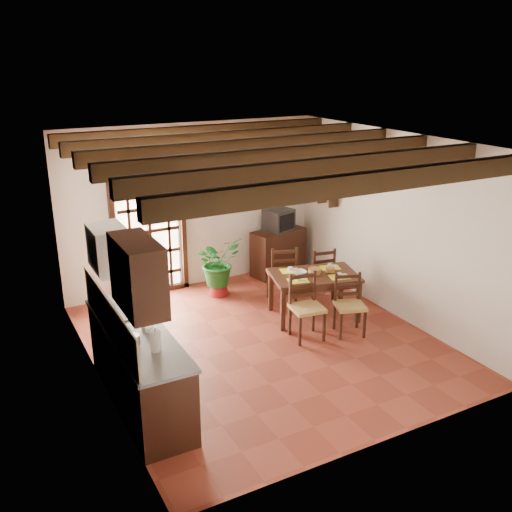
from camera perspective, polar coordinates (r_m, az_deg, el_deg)
ground_plane at (r=8.12m, az=0.71°, el=-8.63°), size 5.00×5.00×0.00m
room_shell at (r=7.44m, az=0.77°, el=3.81°), size 4.52×5.02×2.81m
ceiling_beams at (r=7.25m, az=0.80°, el=10.48°), size 4.50×4.34×0.20m
french_door at (r=9.49m, az=-10.67°, el=2.94°), size 1.26×0.11×2.32m
kitchen_counter at (r=6.76m, az=-11.69°, el=-10.70°), size 0.64×2.25×1.38m
upper_cabinet at (r=5.53m, az=-11.73°, el=-1.89°), size 0.35×0.80×0.70m
range_hood at (r=6.71m, az=-14.56°, el=0.69°), size 0.38×0.60×0.54m
counter_items at (r=6.61m, az=-12.21°, el=-6.69°), size 0.50×1.43×0.25m
dining_table at (r=8.69m, az=5.84°, el=-2.36°), size 1.46×1.13×0.70m
chair_near_left at (r=8.15m, az=5.06°, el=-6.27°), size 0.49×0.47×0.94m
chair_near_right at (r=8.36m, az=9.30°, el=-5.90°), size 0.51×0.50×0.88m
chair_far_left at (r=9.29m, az=2.61°, el=-2.79°), size 0.56×0.55×0.98m
chair_far_right at (r=9.48m, az=6.37°, el=-2.59°), size 0.48×0.46×0.89m
table_setting at (r=8.66m, az=5.86°, el=-1.94°), size 0.94×0.62×0.09m
table_bowl at (r=8.62m, az=4.32°, el=-1.66°), size 0.23×0.23×0.05m
sideboard at (r=10.42m, az=2.22°, el=0.40°), size 1.06×0.64×0.84m
crt_tv at (r=10.23m, az=2.28°, el=3.62°), size 0.56×0.54×0.39m
fuse_box at (r=10.27m, az=1.47°, el=7.83°), size 0.25×0.03×0.32m
plant_pot at (r=9.62m, az=-3.76°, el=-3.26°), size 0.34×0.34×0.21m
potted_plant at (r=9.46m, az=-3.82°, el=-0.69°), size 2.28×2.08×2.14m
wall_shelf at (r=9.93m, az=7.20°, el=5.86°), size 0.20×0.42×0.20m
shelf_vase at (r=9.90m, az=7.24°, el=6.64°), size 0.15×0.15×0.15m
shelf_flowers at (r=9.85m, az=7.29°, el=7.82°), size 0.14×0.14×0.36m
framed_picture at (r=9.87m, az=7.74°, el=8.95°), size 0.03×0.32×0.32m
pendant_lamp at (r=8.34m, az=5.80°, el=7.29°), size 0.36×0.36×0.84m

